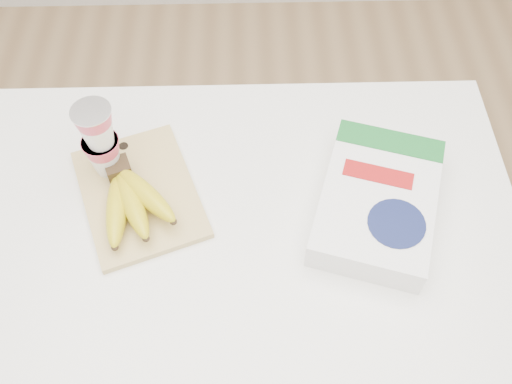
% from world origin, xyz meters
% --- Properties ---
extents(room, '(4.00, 4.00, 4.00)m').
position_xyz_m(room, '(0.00, 0.00, 1.35)').
color(room, tan).
rests_on(room, ground).
extents(table, '(1.29, 0.86, 0.97)m').
position_xyz_m(table, '(0.00, 0.00, 0.48)').
color(table, white).
rests_on(table, ground).
extents(cutting_board, '(0.31, 0.35, 0.01)m').
position_xyz_m(cutting_board, '(-0.11, 0.12, 0.98)').
color(cutting_board, tan).
rests_on(cutting_board, table).
extents(bananas, '(0.17, 0.21, 0.07)m').
position_xyz_m(bananas, '(-0.12, 0.09, 1.01)').
color(bananas, '#382816').
rests_on(bananas, cutting_board).
extents(yogurt_stack, '(0.08, 0.08, 0.18)m').
position_xyz_m(yogurt_stack, '(-0.18, 0.18, 1.08)').
color(yogurt_stack, white).
rests_on(yogurt_stack, cutting_board).
extents(cereal_box, '(0.30, 0.36, 0.07)m').
position_xyz_m(cereal_box, '(0.36, 0.08, 1.00)').
color(cereal_box, white).
rests_on(cereal_box, table).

